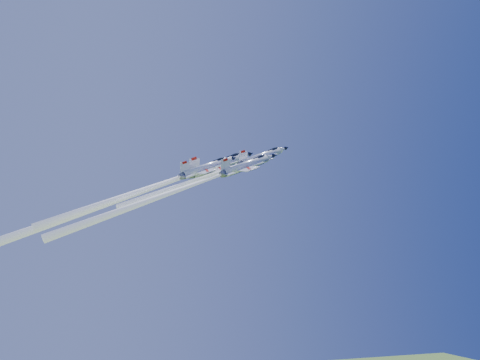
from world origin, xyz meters
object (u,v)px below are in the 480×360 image
object	(u,v)px
jet_left	(133,195)
jet_right	(180,189)
jet_lead	(216,173)
jet_slot	(151,187)

from	to	relation	value
jet_left	jet_right	bearing A→B (deg)	28.04
jet_lead	jet_left	distance (m)	17.33
jet_lead	jet_slot	world-z (taller)	jet_lead
jet_right	jet_slot	distance (m)	6.35
jet_left	jet_slot	world-z (taller)	jet_left
jet_lead	jet_right	distance (m)	10.73
jet_lead	jet_slot	bearing A→B (deg)	-100.35
jet_lead	jet_left	xyz separation A→B (m)	(-16.25, 3.70, -4.75)
jet_right	jet_slot	world-z (taller)	jet_right
jet_lead	jet_left	size ratio (longest dim) A/B	0.67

